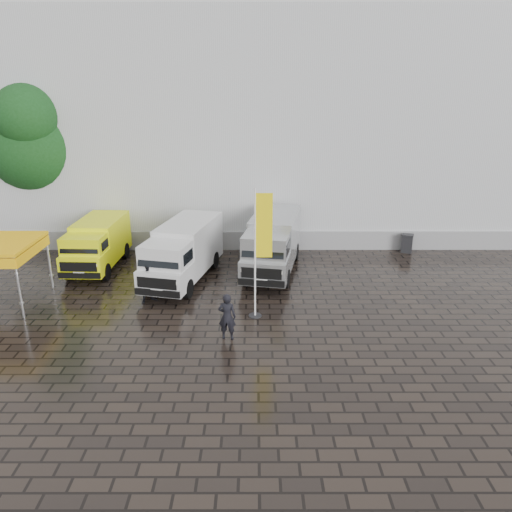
# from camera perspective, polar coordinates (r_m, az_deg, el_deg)

# --- Properties ---
(ground) EXTENTS (120.00, 120.00, 0.00)m
(ground) POSITION_cam_1_polar(r_m,az_deg,el_deg) (19.41, -1.19, -6.66)
(ground) COLOR black
(ground) RESTS_ON ground
(exhibition_hall) EXTENTS (44.00, 16.00, 12.00)m
(exhibition_hall) POSITION_cam_1_polar(r_m,az_deg,el_deg) (33.60, 2.80, 14.94)
(exhibition_hall) COLOR silver
(exhibition_hall) RESTS_ON ground
(hall_plinth) EXTENTS (44.00, 0.15, 1.00)m
(hall_plinth) POSITION_cam_1_polar(r_m,az_deg,el_deg) (26.68, 3.42, 1.78)
(hall_plinth) COLOR gray
(hall_plinth) RESTS_ON ground
(van_yellow) EXTENTS (2.07, 4.97, 2.26)m
(van_yellow) POSITION_cam_1_polar(r_m,az_deg,el_deg) (24.93, -17.68, 1.15)
(van_yellow) COLOR #F4FF0D
(van_yellow) RESTS_ON ground
(van_white) EXTENTS (3.21, 6.11, 2.52)m
(van_white) POSITION_cam_1_polar(r_m,az_deg,el_deg) (22.48, -8.33, 0.29)
(van_white) COLOR silver
(van_white) RESTS_ON ground
(van_silver) EXTENTS (3.07, 6.26, 2.60)m
(van_silver) POSITION_cam_1_polar(r_m,az_deg,el_deg) (23.31, 1.92, 1.27)
(van_silver) COLOR #B1B4B6
(van_silver) RESTS_ON ground
(flagpole) EXTENTS (0.88, 0.50, 4.99)m
(flagpole) POSITION_cam_1_polar(r_m,az_deg,el_deg) (18.21, 0.46, 1.02)
(flagpole) COLOR black
(flagpole) RESTS_ON ground
(tree) EXTENTS (4.90, 4.90, 8.80)m
(tree) POSITION_cam_1_polar(r_m,az_deg,el_deg) (29.44, -24.19, 12.07)
(tree) COLOR black
(tree) RESTS_ON ground
(wheelie_bin) EXTENTS (0.75, 0.75, 0.97)m
(wheelie_bin) POSITION_cam_1_polar(r_m,az_deg,el_deg) (27.42, 16.88, 1.42)
(wheelie_bin) COLOR black
(wheelie_bin) RESTS_ON ground
(person_front) EXTENTS (0.67, 0.49, 1.70)m
(person_front) POSITION_cam_1_polar(r_m,az_deg,el_deg) (17.31, -3.32, -6.93)
(person_front) COLOR black
(person_front) RESTS_ON ground
(person_tent) EXTENTS (1.05, 1.00, 1.71)m
(person_tent) POSITION_cam_1_polar(r_m,az_deg,el_deg) (20.60, -11.96, -2.92)
(person_tent) COLOR black
(person_tent) RESTS_ON ground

